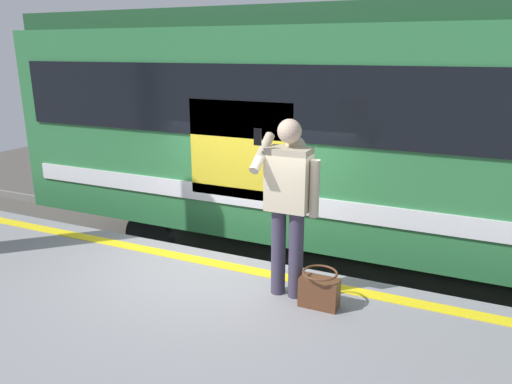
% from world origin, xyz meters
% --- Properties ---
extents(ground_plane, '(24.77, 24.77, 0.00)m').
position_xyz_m(ground_plane, '(0.00, 0.00, 0.00)').
color(ground_plane, '#4C4742').
extents(safety_line, '(12.45, 0.16, 0.01)m').
position_xyz_m(safety_line, '(0.00, 0.30, 1.10)').
color(safety_line, yellow).
rests_on(safety_line, platform).
extents(track_rail_near, '(16.51, 0.08, 0.16)m').
position_xyz_m(track_rail_near, '(0.00, -1.54, 0.08)').
color(track_rail_near, slate).
rests_on(track_rail_near, ground).
extents(track_rail_far, '(16.51, 0.08, 0.16)m').
position_xyz_m(track_rail_far, '(0.00, -2.97, 0.08)').
color(track_rail_far, slate).
rests_on(track_rail_far, ground).
extents(train_carriage, '(11.60, 3.01, 3.76)m').
position_xyz_m(train_carriage, '(-1.81, -2.25, 2.42)').
color(train_carriage, '#2D723F').
rests_on(train_carriage, ground).
extents(passenger, '(0.57, 0.55, 1.72)m').
position_xyz_m(passenger, '(-0.95, 0.62, 2.12)').
color(passenger, '#383347').
rests_on(passenger, platform).
extents(handbag, '(0.36, 0.33, 0.35)m').
position_xyz_m(handbag, '(-1.31, 0.72, 1.26)').
color(handbag, '#59331E').
rests_on(handbag, platform).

